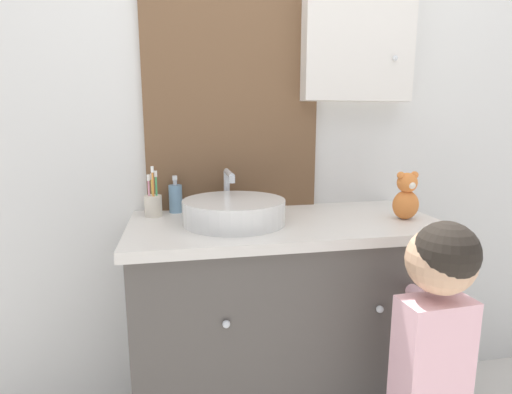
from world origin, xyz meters
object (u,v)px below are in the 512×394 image
(toothbrush_holder, at_px, (153,204))
(soap_dispenser, at_px, (176,198))
(teddy_bear, at_px, (406,197))
(sink_basin, at_px, (234,210))
(child_figure, at_px, (433,346))

(toothbrush_holder, height_order, soap_dispenser, toothbrush_holder)
(toothbrush_holder, distance_m, teddy_bear, 0.94)
(toothbrush_holder, bearing_deg, sink_basin, -28.62)
(toothbrush_holder, height_order, child_figure, toothbrush_holder)
(toothbrush_holder, xyz_separation_m, child_figure, (0.78, -0.62, -0.31))
(sink_basin, relative_size, toothbrush_holder, 2.15)
(sink_basin, relative_size, teddy_bear, 2.33)
(child_figure, bearing_deg, toothbrush_holder, 141.83)
(teddy_bear, bearing_deg, toothbrush_holder, 166.25)
(sink_basin, height_order, soap_dispenser, sink_basin)
(sink_basin, height_order, child_figure, sink_basin)
(soap_dispenser, relative_size, child_figure, 0.15)
(sink_basin, bearing_deg, soap_dispenser, 134.27)
(sink_basin, relative_size, soap_dispenser, 2.80)
(child_figure, bearing_deg, sink_basin, 137.24)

